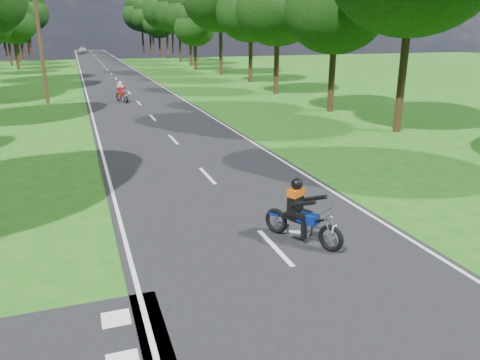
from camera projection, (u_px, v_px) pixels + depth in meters
name	position (u px, v px, depth m)	size (l,w,h in m)	color
ground	(315.00, 291.00, 9.23)	(160.00, 160.00, 0.00)	#1A5613
main_road	(111.00, 74.00, 54.17)	(7.00, 140.00, 0.02)	black
road_markings	(111.00, 75.00, 52.44)	(7.40, 140.00, 0.01)	silver
treeline	(111.00, 3.00, 61.13)	(40.00, 115.35, 14.78)	black
telegraph_pole	(40.00, 43.00, 31.27)	(1.20, 0.26, 8.00)	#382616
rider_near_blue	(303.00, 211.00, 11.09)	(0.63, 1.88, 1.57)	navy
rider_far_red	(121.00, 92.00, 32.82)	(0.57, 1.72, 1.43)	#B1200D
distant_car	(82.00, 50.00, 100.12)	(1.58, 3.92, 1.33)	silver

